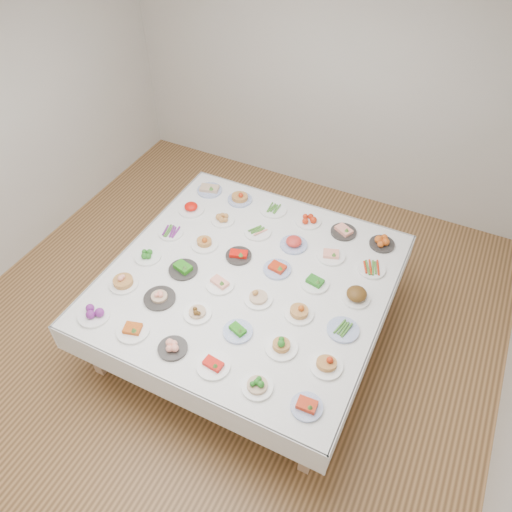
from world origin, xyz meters
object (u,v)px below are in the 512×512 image
at_px(display_table, 248,282).
at_px(dish_35, 382,241).
at_px(dish_0, 93,313).
at_px(dish_18, 171,232).

height_order(display_table, dish_35, dish_35).
height_order(dish_0, dish_35, dish_0).
distance_m(dish_0, dish_18, 1.11).
xyz_separation_m(dish_0, dish_18, (0.01, 1.11, -0.03)).
bearing_deg(dish_35, display_table, -135.26).
xyz_separation_m(display_table, dish_0, (-0.92, -0.93, 0.11)).
distance_m(display_table, dish_35, 1.30).
height_order(dish_0, dish_18, dish_0).
bearing_deg(dish_0, dish_35, 45.01).
distance_m(dish_18, dish_35, 1.97).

